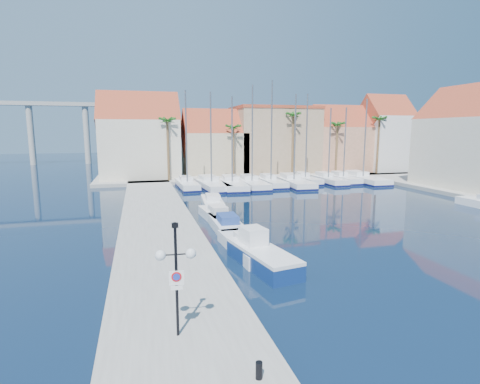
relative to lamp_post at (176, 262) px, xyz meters
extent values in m
plane|color=black|center=(9.21, 2.01, -3.29)|extent=(260.00, 260.00, 0.00)
cube|color=gray|center=(0.21, 15.51, -3.04)|extent=(6.00, 77.00, 0.50)
cube|color=gray|center=(19.21, 50.01, -3.04)|extent=(54.00, 16.00, 0.50)
cylinder|color=black|center=(0.00, 0.01, -0.66)|extent=(0.11, 0.11, 4.24)
cylinder|color=black|center=(-0.26, 0.03, 0.29)|extent=(0.53, 0.09, 0.05)
cylinder|color=black|center=(0.26, -0.02, 0.29)|extent=(0.53, 0.09, 0.05)
sphere|color=white|center=(-0.53, 0.05, 0.29)|extent=(0.38, 0.38, 0.38)
sphere|color=white|center=(0.53, -0.04, 0.29)|extent=(0.38, 0.38, 0.38)
cube|color=black|center=(0.00, 0.01, 1.35)|extent=(0.24, 0.14, 0.17)
cube|color=white|center=(0.00, -0.06, -0.56)|extent=(0.53, 0.07, 0.53)
cylinder|color=red|center=(-0.01, -0.08, -0.50)|extent=(0.36, 0.04, 0.36)
cylinder|color=#1933A5|center=(-0.01, -0.10, -0.50)|extent=(0.25, 0.03, 0.25)
cube|color=white|center=(0.00, -0.06, -0.93)|extent=(0.43, 0.06, 0.15)
cylinder|color=black|center=(2.10, -3.09, -2.52)|extent=(0.22, 0.22, 0.54)
cube|color=navy|center=(5.64, 7.06, -2.84)|extent=(2.98, 6.21, 0.89)
cube|color=white|center=(5.64, 7.06, -2.29)|extent=(2.98, 6.21, 0.20)
cube|color=white|center=(5.43, 8.23, -1.75)|extent=(1.54, 1.79, 1.09)
cube|color=white|center=(5.43, 9.81, -2.89)|extent=(2.51, 6.59, 0.80)
cube|color=white|center=(5.48, 9.16, -2.19)|extent=(1.60, 2.36, 0.60)
cube|color=white|center=(5.45, 15.64, -2.89)|extent=(2.13, 6.33, 0.80)
cube|color=navy|center=(5.43, 15.01, -2.19)|extent=(1.45, 2.23, 0.60)
cube|color=white|center=(5.38, 19.31, -2.89)|extent=(2.32, 6.01, 0.80)
cube|color=white|center=(5.42, 18.72, -2.19)|extent=(1.47, 2.15, 0.60)
cube|color=white|center=(6.19, 25.24, -2.89)|extent=(2.56, 6.35, 0.80)
cube|color=white|center=(6.13, 24.62, -2.19)|extent=(1.59, 2.29, 0.60)
cube|color=white|center=(5.20, 38.47, -2.79)|extent=(2.57, 8.89, 1.00)
cube|color=#0E1446|center=(5.20, 38.47, -3.11)|extent=(2.64, 8.95, 0.28)
cube|color=white|center=(5.18, 39.35, -1.99)|extent=(1.69, 2.70, 0.60)
cylinder|color=slate|center=(5.22, 38.03, 3.80)|extent=(0.20, 0.20, 12.18)
cube|color=white|center=(8.42, 37.98, -2.79)|extent=(3.81, 11.78, 1.00)
cube|color=#0E1446|center=(8.42, 37.98, -3.11)|extent=(3.87, 11.84, 0.28)
cube|color=white|center=(8.34, 39.13, -1.99)|extent=(2.35, 3.62, 0.60)
cylinder|color=slate|center=(8.46, 37.40, 3.70)|extent=(0.20, 0.20, 11.98)
cube|color=white|center=(11.30, 37.38, -2.79)|extent=(3.84, 11.49, 1.00)
cube|color=#0E1446|center=(11.30, 37.38, -3.11)|extent=(3.91, 11.56, 0.28)
cube|color=white|center=(11.40, 38.51, -1.99)|extent=(2.32, 3.54, 0.60)
cylinder|color=slate|center=(11.26, 36.82, 3.42)|extent=(0.20, 0.20, 11.41)
cube|color=white|center=(14.12, 37.35, -2.79)|extent=(2.88, 10.63, 1.00)
cube|color=#0E1446|center=(14.12, 37.35, -3.11)|extent=(2.94, 10.69, 0.28)
cube|color=white|center=(14.14, 38.41, -1.99)|extent=(1.96, 3.20, 0.60)
cylinder|color=slate|center=(14.12, 36.82, 4.22)|extent=(0.20, 0.20, 13.01)
cube|color=white|center=(17.11, 37.77, -2.79)|extent=(2.43, 9.15, 1.00)
cube|color=#0E1446|center=(17.11, 37.77, -3.11)|extent=(2.49, 9.21, 0.28)
cube|color=white|center=(17.11, 38.69, -1.99)|extent=(1.68, 2.75, 0.60)
cylinder|color=slate|center=(17.11, 37.32, 4.58)|extent=(0.20, 0.20, 13.73)
cube|color=white|center=(20.38, 37.15, -2.79)|extent=(3.59, 11.64, 1.00)
cube|color=#0E1446|center=(20.38, 37.15, -3.11)|extent=(3.65, 11.70, 0.28)
cube|color=white|center=(20.44, 38.29, -1.99)|extent=(2.27, 3.56, 0.60)
cylinder|color=slate|center=(20.35, 36.57, 3.67)|extent=(0.20, 0.20, 11.90)
cube|color=white|center=(23.05, 39.00, -2.79)|extent=(2.68, 8.19, 1.00)
cube|color=#0E1446|center=(23.05, 39.00, -3.11)|extent=(2.74, 8.25, 0.28)
cube|color=white|center=(23.00, 39.81, -1.99)|extent=(1.64, 2.52, 0.60)
cylinder|color=slate|center=(23.08, 38.60, 3.82)|extent=(0.20, 0.20, 12.21)
cube|color=white|center=(26.33, 37.95, -2.79)|extent=(2.43, 9.21, 1.00)
cube|color=#0E1446|center=(26.33, 37.95, -3.11)|extent=(2.49, 9.27, 0.28)
cube|color=white|center=(26.32, 38.87, -1.99)|extent=(1.68, 2.77, 0.60)
cylinder|color=slate|center=(26.33, 37.49, 2.78)|extent=(0.20, 0.20, 10.14)
cube|color=white|center=(29.14, 38.38, -2.79)|extent=(2.46, 8.58, 1.00)
cube|color=#0E1446|center=(29.14, 38.38, -3.11)|extent=(2.52, 8.64, 0.28)
cube|color=white|center=(29.17, 39.23, -1.99)|extent=(1.62, 2.60, 0.60)
cylinder|color=slate|center=(29.13, 37.96, 2.87)|extent=(0.20, 0.20, 10.31)
cube|color=white|center=(32.15, 37.90, -2.79)|extent=(3.35, 11.98, 1.00)
cube|color=#0E1446|center=(32.15, 37.90, -3.11)|extent=(3.41, 12.04, 0.28)
cube|color=white|center=(32.17, 39.09, -1.99)|extent=(2.24, 3.62, 0.60)
cylinder|color=slate|center=(32.13, 37.30, 3.50)|extent=(0.20, 0.20, 11.56)
cube|color=beige|center=(-0.79, 49.01, 1.71)|extent=(12.00, 9.00, 9.00)
cube|color=maroon|center=(-0.79, 49.01, 6.21)|extent=(12.30, 9.00, 9.00)
cube|color=tan|center=(11.21, 49.01, 0.71)|extent=(10.00, 8.00, 7.00)
cube|color=maroon|center=(11.21, 49.01, 4.21)|extent=(10.30, 8.00, 8.00)
cube|color=#9F8361|center=(22.21, 50.01, 2.71)|extent=(14.00, 10.00, 11.00)
cube|color=maroon|center=(22.21, 50.01, 8.46)|extent=(14.20, 10.20, 0.50)
cube|color=tan|center=(34.21, 49.01, 1.21)|extent=(10.00, 8.00, 8.00)
cube|color=maroon|center=(34.21, 49.01, 5.21)|extent=(10.30, 8.00, 8.00)
cube|color=white|center=(43.21, 48.01, 2.21)|extent=(8.00, 8.00, 10.00)
cube|color=maroon|center=(43.21, 48.01, 7.21)|extent=(8.30, 8.00, 8.00)
cube|color=beige|center=(41.21, 26.01, 1.71)|extent=(9.00, 14.00, 9.00)
cube|color=maroon|center=(41.21, 26.01, 6.21)|extent=(9.00, 14.30, 9.00)
cylinder|color=brown|center=(3.21, 44.01, 1.71)|extent=(0.36, 0.36, 9.00)
sphere|color=#1C5518|center=(3.21, 44.01, 6.06)|extent=(2.60, 2.60, 2.60)
cylinder|color=brown|center=(13.21, 44.01, 1.21)|extent=(0.36, 0.36, 8.00)
sphere|color=#1C5518|center=(13.21, 44.01, 5.06)|extent=(2.60, 2.60, 2.60)
cylinder|color=brown|center=(23.21, 44.01, 2.21)|extent=(0.36, 0.36, 10.00)
sphere|color=#1C5518|center=(23.21, 44.01, 7.06)|extent=(2.60, 2.60, 2.60)
cylinder|color=brown|center=(31.21, 44.01, 1.46)|extent=(0.36, 0.36, 8.50)
sphere|color=#1C5518|center=(31.21, 44.01, 5.56)|extent=(2.60, 2.60, 2.60)
cylinder|color=brown|center=(39.21, 44.01, 1.96)|extent=(0.36, 0.36, 9.50)
sphere|color=#1C5518|center=(39.21, 44.01, 6.56)|extent=(2.60, 2.60, 2.60)
cube|color=#9E9E99|center=(-28.79, 84.01, 10.71)|extent=(48.00, 2.20, 0.90)
cylinder|color=#9E9E99|center=(-24.79, 84.01, 3.71)|extent=(1.40, 1.40, 14.00)
cylinder|color=#9E9E99|center=(-12.79, 84.01, 3.71)|extent=(1.40, 1.40, 14.00)
camera|label=1|loc=(-1.13, -12.81, 4.61)|focal=28.00mm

